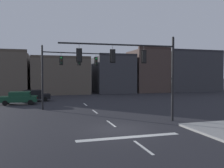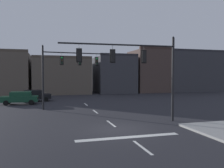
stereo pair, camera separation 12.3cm
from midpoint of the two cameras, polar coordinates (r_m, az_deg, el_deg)
The scene contains 8 objects.
ground_plane at distance 15.88m, azimuth 1.55°, elevation -11.22°, with size 400.00×400.00×0.00m, color #232328.
stop_bar_paint at distance 14.05m, azimuth 4.08°, elevation -13.00°, with size 6.40×0.50×0.01m, color silver.
lane_centreline at distance 17.75m, azimuth -0.43°, elevation -9.78°, with size 0.16×26.40×0.01m.
signal_mast_near_side at distance 17.86m, azimuth 6.21°, elevation 5.15°, with size 9.06×0.61×6.77m.
signal_mast_far_side at distance 25.83m, azimuth -11.90°, elevation 4.37°, with size 7.24×0.81×6.91m.
car_lot_nearside at distance 34.29m, azimuth -18.99°, elevation -2.68°, with size 4.58×2.25×1.61m.
car_lot_middle at distance 31.31m, azimuth -22.13°, elevation -3.17°, with size 4.50×2.03×1.61m.
building_row at distance 50.78m, azimuth 0.08°, elevation 2.56°, with size 50.47×12.90×9.57m.
Camera 1 is at (-4.73, -14.71, 3.67)m, focal length 36.87 mm.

